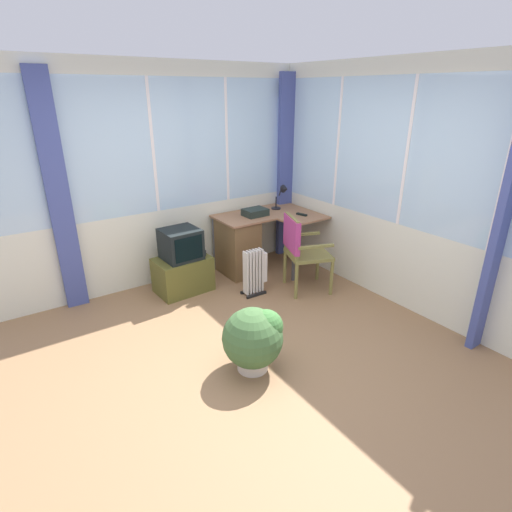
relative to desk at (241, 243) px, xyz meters
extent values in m
cube|color=#916A47|center=(-0.96, -1.62, -0.44)|extent=(4.92, 4.93, 0.06)
cube|color=silver|center=(-0.96, 0.37, 0.05)|extent=(3.92, 0.06, 0.93)
cube|color=silver|center=(-0.96, 0.37, 1.26)|extent=(3.84, 0.06, 1.50)
cube|color=silver|center=(-0.96, 0.37, 2.10)|extent=(3.92, 0.06, 0.18)
cube|color=white|center=(-1.94, 0.37, 1.26)|extent=(0.04, 0.07, 1.50)
cube|color=white|center=(-0.96, 0.37, 1.26)|extent=(0.04, 0.07, 1.50)
cube|color=white|center=(0.02, 0.37, 1.26)|extent=(0.04, 0.07, 1.50)
cube|color=silver|center=(1.03, -1.62, 0.05)|extent=(0.06, 3.93, 0.93)
cube|color=silver|center=(1.03, -1.62, 1.26)|extent=(0.06, 3.86, 1.50)
cube|color=silver|center=(1.03, -1.62, 2.10)|extent=(0.06, 3.93, 0.18)
cube|color=white|center=(1.03, -2.61, 1.26)|extent=(0.07, 0.04, 1.50)
cube|color=white|center=(1.03, -1.62, 1.26)|extent=(0.07, 0.04, 1.50)
cube|color=white|center=(1.03, -0.64, 1.26)|extent=(0.07, 0.04, 1.50)
cube|color=#445091|center=(-2.04, 0.29, 0.84)|extent=(0.23, 0.08, 2.51)
cube|color=#445091|center=(0.90, 0.24, 0.84)|extent=(0.23, 0.08, 2.51)
cube|color=#445091|center=(0.95, -2.71, 0.84)|extent=(0.23, 0.07, 2.51)
cube|color=#956747|center=(0.34, 0.02, 0.34)|extent=(1.27, 0.62, 0.02)
cube|color=#956747|center=(0.67, -0.47, 0.34)|extent=(0.62, 0.35, 0.02)
cube|color=brown|center=(-0.06, 0.02, -0.05)|extent=(0.40, 0.58, 0.73)
cylinder|color=#4C4C51|center=(0.40, -0.60, -0.04)|extent=(0.04, 0.04, 0.74)
cylinder|color=#4C4C51|center=(-0.25, 0.28, -0.04)|extent=(0.04, 0.04, 0.74)
cylinder|color=black|center=(0.61, 0.07, 0.36)|extent=(0.13, 0.13, 0.02)
cylinder|color=black|center=(0.61, 0.07, 0.45)|extent=(0.02, 0.02, 0.15)
cylinder|color=black|center=(0.66, 0.04, 0.60)|extent=(0.03, 0.09, 0.14)
cone|color=black|center=(0.71, 0.00, 0.63)|extent=(0.11, 0.11, 0.12)
cube|color=black|center=(0.71, -0.36, 0.36)|extent=(0.08, 0.16, 0.02)
cube|color=#1F2A24|center=(0.20, -0.03, 0.40)|extent=(0.30, 0.24, 0.09)
cylinder|color=olive|center=(0.52, -1.16, -0.20)|extent=(0.04, 0.04, 0.44)
cylinder|color=olive|center=(0.68, -0.75, -0.20)|extent=(0.04, 0.04, 0.44)
cylinder|color=olive|center=(0.11, -1.01, -0.20)|extent=(0.04, 0.04, 0.44)
cylinder|color=olive|center=(0.27, -0.60, -0.20)|extent=(0.04, 0.04, 0.44)
cube|color=olive|center=(0.39, -0.88, 0.04)|extent=(0.62, 0.62, 0.04)
cube|color=olive|center=(0.19, -0.80, 0.29)|extent=(0.19, 0.42, 0.47)
cube|color=#AF3777|center=(0.19, -0.80, 0.32)|extent=(0.22, 0.45, 0.39)
cube|color=olive|center=(0.32, -1.09, 0.22)|extent=(0.42, 0.19, 0.03)
cube|color=olive|center=(0.47, -0.67, 0.22)|extent=(0.42, 0.19, 0.03)
cube|color=brown|center=(-0.89, -0.07, -0.20)|extent=(0.66, 0.47, 0.43)
cube|color=black|center=(-0.89, -0.07, 0.19)|extent=(0.44, 0.42, 0.36)
cube|color=black|center=(-0.88, -0.27, 0.19)|extent=(0.34, 0.02, 0.28)
cube|color=#262628|center=(-0.74, -0.06, 0.05)|extent=(0.27, 0.23, 0.07)
cube|color=silver|center=(-0.34, -0.62, -0.12)|extent=(0.02, 0.10, 0.53)
cube|color=silver|center=(-0.30, -0.62, -0.12)|extent=(0.02, 0.10, 0.53)
cube|color=silver|center=(-0.25, -0.62, -0.12)|extent=(0.02, 0.10, 0.53)
cube|color=silver|center=(-0.21, -0.63, -0.12)|extent=(0.02, 0.10, 0.53)
cube|color=silver|center=(-0.17, -0.63, -0.12)|extent=(0.02, 0.10, 0.53)
cube|color=silver|center=(-0.13, -0.63, -0.12)|extent=(0.02, 0.10, 0.53)
cube|color=black|center=(-0.23, -0.69, -0.40)|extent=(0.27, 0.04, 0.03)
cube|color=black|center=(-0.23, -0.55, -0.40)|extent=(0.27, 0.04, 0.03)
cube|color=silver|center=(-0.09, -0.63, -0.09)|extent=(0.05, 0.09, 0.37)
cylinder|color=beige|center=(-1.03, -1.80, -0.36)|extent=(0.27, 0.27, 0.12)
sphere|color=#406535|center=(-1.03, -1.80, -0.10)|extent=(0.53, 0.53, 0.53)
sphere|color=#3E7336|center=(-0.93, -1.85, 0.01)|extent=(0.29, 0.29, 0.29)
camera|label=1|loc=(-2.67, -4.25, 1.86)|focal=28.45mm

